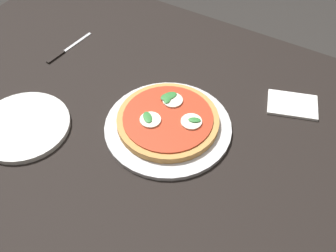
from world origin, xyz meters
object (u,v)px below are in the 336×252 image
at_px(napkin, 292,105).
at_px(dining_table, 132,137).
at_px(serving_tray, 168,127).
at_px(plate_white, 23,126).
at_px(knife, 64,51).
at_px(pizza, 168,120).

bearing_deg(napkin, dining_table, -145.08).
distance_m(serving_tray, napkin, 0.34).
height_order(plate_white, knife, plate_white).
xyz_separation_m(serving_tray, knife, (-0.43, 0.11, -0.00)).
height_order(dining_table, knife, knife).
relative_size(napkin, knife, 0.71).
bearing_deg(plate_white, napkin, 36.93).
bearing_deg(knife, pizza, -13.13).
height_order(dining_table, serving_tray, serving_tray).
relative_size(pizza, knife, 1.41).
height_order(dining_table, pizza, pizza).
relative_size(pizza, napkin, 1.98).
bearing_deg(serving_tray, pizza, 120.17).
bearing_deg(dining_table, plate_white, -139.86).
bearing_deg(plate_white, serving_tray, 30.12).
height_order(serving_tray, plate_white, plate_white).
xyz_separation_m(serving_tray, pizza, (-0.00, 0.01, 0.02)).
relative_size(dining_table, pizza, 5.26).
bearing_deg(plate_white, knife, 111.26).
bearing_deg(napkin, serving_tray, -135.76).
xyz_separation_m(serving_tray, plate_white, (-0.32, -0.18, 0.00)).
height_order(serving_tray, knife, serving_tray).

